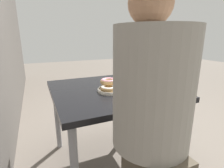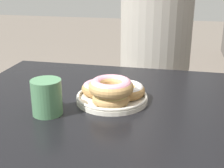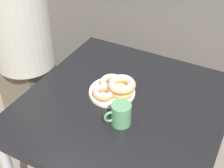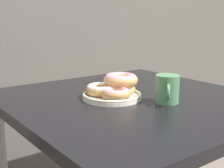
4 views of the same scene
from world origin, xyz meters
name	(u,v)px [view 3 (image 3 of 4)]	position (x,y,z in m)	size (l,w,h in m)	color
dining_table	(123,114)	(0.00, 0.25, 0.64)	(0.95, 0.97, 0.72)	black
donut_plate	(115,88)	(-0.07, 0.28, 0.76)	(0.25, 0.26, 0.09)	silver
coffee_mug	(121,114)	(0.05, 0.11, 0.77)	(0.10, 0.11, 0.11)	#4C7F56
person_figure	(23,50)	(-0.73, 0.37, 0.75)	(0.38, 0.35, 1.37)	brown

